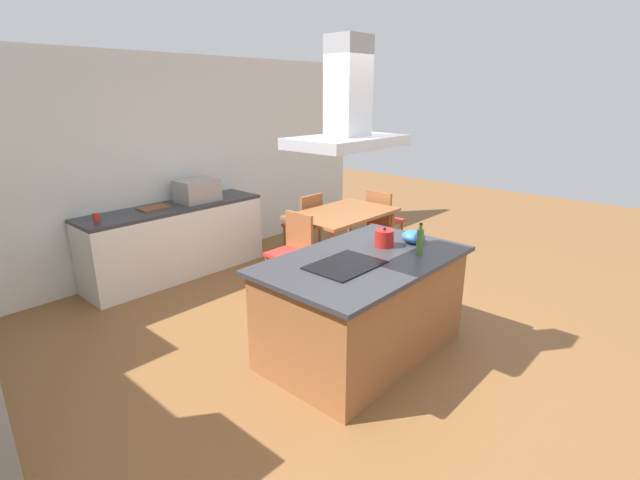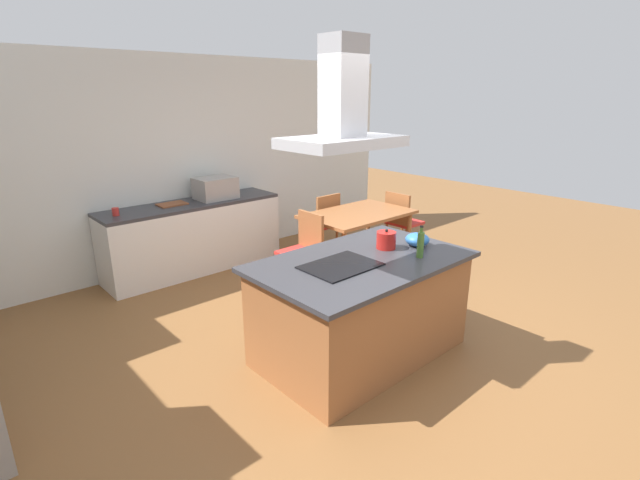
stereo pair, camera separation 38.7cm
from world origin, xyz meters
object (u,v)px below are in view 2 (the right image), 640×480
(countertop_microwave, at_px, (215,188))
(coffee_mug_red, at_px, (116,212))
(range_hood, at_px, (343,113))
(olive_oil_bottle, at_px, (421,244))
(chair_at_left_end, at_px, (304,245))
(tea_kettle, at_px, (386,240))
(cutting_board, at_px, (172,204))
(cooktop, at_px, (341,266))
(mixing_bowl, at_px, (417,239))
(chair_facing_back_wall, at_px, (323,220))
(chair_at_right_end, at_px, (401,218))
(dining_table, at_px, (358,219))

(countertop_microwave, height_order, coffee_mug_red, countertop_microwave)
(range_hood, bearing_deg, olive_oil_bottle, -24.32)
(countertop_microwave, height_order, chair_at_left_end, countertop_microwave)
(range_hood, bearing_deg, coffee_mug_red, 105.07)
(tea_kettle, xyz_separation_m, cutting_board, (-0.69, 2.88, -0.07))
(cooktop, xyz_separation_m, range_hood, (0.00, 0.00, 1.20))
(mixing_bowl, bearing_deg, cutting_board, 107.53)
(chair_facing_back_wall, height_order, range_hood, range_hood)
(range_hood, bearing_deg, tea_kettle, 4.86)
(tea_kettle, distance_m, cutting_board, 2.96)
(range_hood, bearing_deg, chair_at_right_end, 29.04)
(tea_kettle, relative_size, dining_table, 0.16)
(chair_facing_back_wall, bearing_deg, countertop_microwave, 150.98)
(olive_oil_bottle, xyz_separation_m, countertop_microwave, (-0.13, 3.18, 0.02))
(olive_oil_bottle, xyz_separation_m, cutting_board, (-0.72, 3.23, -0.11))
(olive_oil_bottle, bearing_deg, mixing_bowl, 40.81)
(chair_at_left_end, bearing_deg, mixing_bowl, -89.84)
(mixing_bowl, distance_m, chair_at_right_end, 2.47)
(countertop_microwave, xyz_separation_m, chair_at_right_end, (2.19, -1.37, -0.53))
(olive_oil_bottle, height_order, chair_at_left_end, olive_oil_bottle)
(countertop_microwave, distance_m, dining_table, 1.91)
(cutting_board, relative_size, chair_at_right_end, 0.38)
(cooktop, bearing_deg, mixing_bowl, -5.94)
(chair_at_left_end, bearing_deg, tea_kettle, -100.13)
(olive_oil_bottle, bearing_deg, cooktop, 155.68)
(olive_oil_bottle, xyz_separation_m, mixing_bowl, (0.24, 0.20, -0.06))
(olive_oil_bottle, relative_size, range_hood, 0.31)
(cooktop, bearing_deg, dining_table, 39.94)
(tea_kettle, bearing_deg, cutting_board, 103.49)
(cutting_board, xyz_separation_m, chair_at_left_end, (0.95, -1.42, -0.40))
(mixing_bowl, bearing_deg, chair_at_right_end, 41.24)
(countertop_microwave, distance_m, chair_facing_back_wall, 1.55)
(olive_oil_bottle, bearing_deg, dining_table, 57.57)
(cutting_board, height_order, chair_facing_back_wall, cutting_board)
(dining_table, relative_size, chair_at_left_end, 1.57)
(chair_facing_back_wall, relative_size, range_hood, 0.99)
(tea_kettle, height_order, cutting_board, tea_kettle)
(chair_at_left_end, relative_size, chair_facing_back_wall, 1.00)
(countertop_microwave, xyz_separation_m, dining_table, (1.27, -1.37, -0.37))
(chair_at_right_end, distance_m, chair_at_left_end, 1.83)
(tea_kettle, distance_m, countertop_microwave, 2.83)
(coffee_mug_red, bearing_deg, cooktop, -74.93)
(countertop_microwave, xyz_separation_m, chair_facing_back_wall, (1.27, -0.71, -0.53))
(countertop_microwave, relative_size, range_hood, 0.56)
(coffee_mug_red, relative_size, cutting_board, 0.26)
(tea_kettle, relative_size, countertop_microwave, 0.45)
(mixing_bowl, distance_m, dining_table, 1.86)
(tea_kettle, relative_size, chair_at_left_end, 0.25)
(chair_at_right_end, bearing_deg, chair_at_left_end, -180.00)
(mixing_bowl, bearing_deg, countertop_microwave, 96.96)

